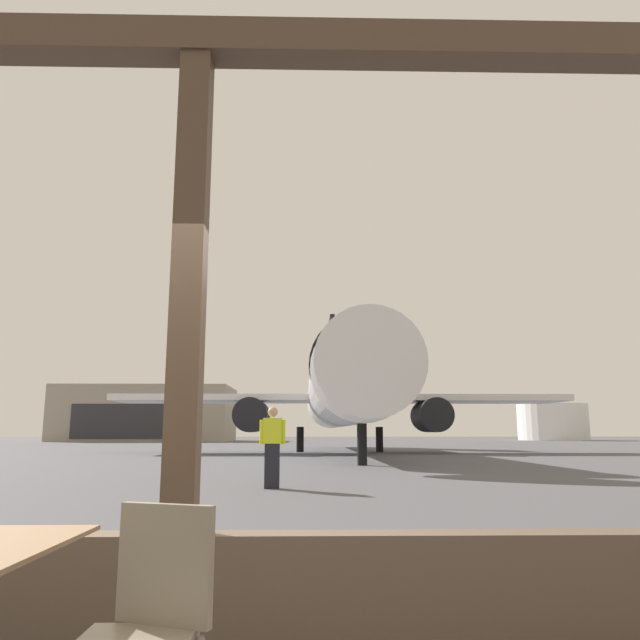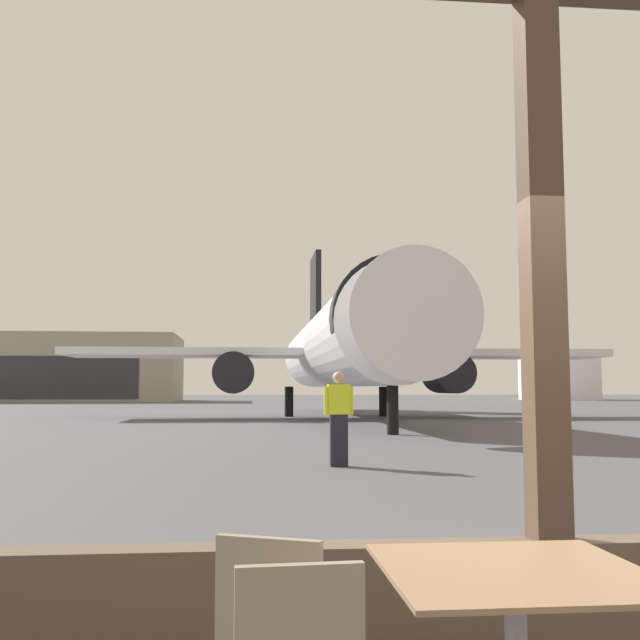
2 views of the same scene
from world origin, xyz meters
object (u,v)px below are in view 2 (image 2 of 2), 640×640
at_px(airplane, 342,346).
at_px(ground_crew_worker, 339,417).
at_px(cafe_chair_window_left, 278,635).
at_px(distant_hangar, 75,368).
at_px(fuel_storage_tank, 559,379).

distance_m(airplane, ground_crew_worker, 21.78).
relative_size(cafe_chair_window_left, ground_crew_worker, 0.52).
xyz_separation_m(airplane, distant_hangar, (-22.98, 46.87, 0.10)).
relative_size(airplane, ground_crew_worker, 18.55).
bearing_deg(airplane, distant_hangar, 116.12).
bearing_deg(ground_crew_worker, airplane, 82.61).
bearing_deg(distant_hangar, ground_crew_worker, -73.53).
distance_m(cafe_chair_window_left, airplane, 32.76).
bearing_deg(fuel_storage_tank, cafe_chair_window_left, -113.93).
bearing_deg(airplane, fuel_storage_tank, 57.66).
relative_size(cafe_chair_window_left, fuel_storage_tank, 0.09).
distance_m(distant_hangar, fuel_storage_tank, 56.84).
height_order(airplane, fuel_storage_tank, airplane).
relative_size(airplane, distant_hangar, 1.47).
bearing_deg(fuel_storage_tank, distant_hangar, -173.86).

